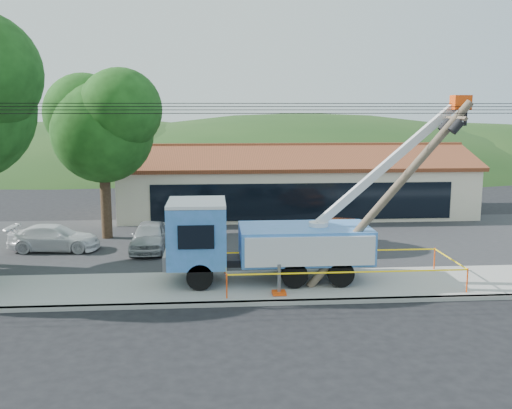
{
  "coord_description": "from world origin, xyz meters",
  "views": [
    {
      "loc": [
        -1.34,
        -17.17,
        6.86
      ],
      "look_at": [
        0.34,
        5.0,
        3.14
      ],
      "focal_mm": 40.0,
      "sensor_mm": 36.0,
      "label": 1
    }
  ],
  "objects_px": {
    "car_silver": "(150,252)",
    "car_red": "(338,249)",
    "utility_truck": "(263,238)",
    "car_white": "(55,252)",
    "leaning_pole": "(397,186)"
  },
  "relations": [
    {
      "from": "leaning_pole",
      "to": "car_white",
      "type": "bearing_deg",
      "value": 155.26
    },
    {
      "from": "car_silver",
      "to": "utility_truck",
      "type": "bearing_deg",
      "value": -45.97
    },
    {
      "from": "utility_truck",
      "to": "car_white",
      "type": "bearing_deg",
      "value": 149.35
    },
    {
      "from": "utility_truck",
      "to": "car_white",
      "type": "height_order",
      "value": "utility_truck"
    },
    {
      "from": "leaning_pole",
      "to": "car_white",
      "type": "xyz_separation_m",
      "value": [
        -14.6,
        6.73,
        -4.0
      ]
    },
    {
      "from": "leaning_pole",
      "to": "car_red",
      "type": "xyz_separation_m",
      "value": [
        -0.78,
        6.36,
        -4.0
      ]
    },
    {
      "from": "leaning_pole",
      "to": "car_silver",
      "type": "bearing_deg",
      "value": 147.18
    },
    {
      "from": "leaning_pole",
      "to": "car_red",
      "type": "height_order",
      "value": "leaning_pole"
    },
    {
      "from": "utility_truck",
      "to": "car_silver",
      "type": "height_order",
      "value": "utility_truck"
    },
    {
      "from": "utility_truck",
      "to": "car_red",
      "type": "bearing_deg",
      "value": 51.65
    },
    {
      "from": "car_white",
      "to": "car_red",
      "type": "bearing_deg",
      "value": -87.72
    },
    {
      "from": "car_silver",
      "to": "car_red",
      "type": "height_order",
      "value": "car_silver"
    },
    {
      "from": "leaning_pole",
      "to": "car_silver",
      "type": "distance_m",
      "value": 12.56
    },
    {
      "from": "utility_truck",
      "to": "car_silver",
      "type": "distance_m",
      "value": 7.6
    },
    {
      "from": "utility_truck",
      "to": "car_silver",
      "type": "bearing_deg",
      "value": 132.76
    }
  ]
}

